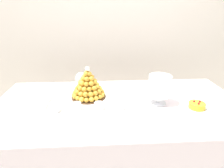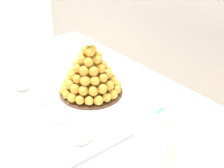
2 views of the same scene
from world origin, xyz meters
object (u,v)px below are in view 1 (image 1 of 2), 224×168
dessert_cup_mid_left (77,106)px  dessert_cup_centre (99,106)px  dessert_cup_left (55,108)px  macaron_goblet (159,86)px  serving_tray (90,101)px  dessert_cup_mid_right (120,105)px  fruit_tart_plate (197,107)px  croquembouche (88,86)px  wine_glass (81,79)px

dessert_cup_mid_left → dessert_cup_centre: dessert_cup_mid_left is taller
dessert_cup_left → macaron_goblet: macaron_goblet is taller
serving_tray → dessert_cup_left: 0.25m
serving_tray → macaron_goblet: 0.49m
dessert_cup_mid_right → dessert_cup_centre: bearing=-179.1°
dessert_cup_mid_right → fruit_tart_plate: (0.50, -0.02, -0.01)m
croquembouche → dessert_cup_left: bearing=-135.3°
serving_tray → wine_glass: bearing=118.9°
dessert_cup_left → wine_glass: 0.31m
dessert_cup_mid_left → dessert_cup_centre: 0.14m
croquembouche → serving_tray: bearing=-80.6°
serving_tray → croquembouche: (-0.01, 0.06, 0.09)m
fruit_tart_plate → wine_glass: (-0.76, 0.26, 0.12)m
serving_tray → dessert_cup_left: bearing=-146.6°
dessert_cup_left → fruit_tart_plate: (0.91, -0.01, -0.02)m
serving_tray → dessert_cup_centre: 0.15m
dessert_cup_mid_right → wine_glass: (-0.26, 0.24, 0.10)m
serving_tray → croquembouche: bearing=99.4°
croquembouche → dessert_cup_mid_left: (-0.06, -0.18, -0.07)m
croquembouche → dessert_cup_left: croquembouche is taller
wine_glass → dessert_cup_mid_left: bearing=-92.4°
dessert_cup_mid_left → wine_glass: (0.01, 0.23, 0.10)m
croquembouche → fruit_tart_plate: bearing=-16.3°
fruit_tart_plate → wine_glass: bearing=161.2°
macaron_goblet → serving_tray: bearing=173.4°
dessert_cup_mid_left → wine_glass: bearing=87.6°
croquembouche → dessert_cup_mid_left: croquembouche is taller
croquembouche → macaron_goblet: bearing=-13.3°
dessert_cup_centre → macaron_goblet: 0.42m
dessert_cup_centre → wine_glass: wine_glass is taller
dessert_cup_left → macaron_goblet: (0.68, 0.08, 0.09)m
dessert_cup_left → dessert_cup_mid_left: (0.14, 0.01, -0.00)m
macaron_goblet → fruit_tart_plate: size_ratio=1.08×
serving_tray → dessert_cup_mid_left: 0.14m
serving_tray → macaron_goblet: macaron_goblet is taller
dessert_cup_mid_left → fruit_tart_plate: (0.77, -0.02, -0.02)m
croquembouche → dessert_cup_mid_left: bearing=-108.3°
serving_tray → fruit_tart_plate: bearing=-12.0°
dessert_cup_mid_left → wine_glass: size_ratio=0.28×
dessert_cup_centre → macaron_goblet: size_ratio=0.27×
wine_glass → dessert_cup_left: bearing=-121.0°
macaron_goblet → wine_glass: bearing=162.8°
dessert_cup_left → fruit_tart_plate: bearing=-0.6°
dessert_cup_mid_left → dessert_cup_mid_right: dessert_cup_mid_left is taller
serving_tray → dessert_cup_mid_left: bearing=-119.7°
serving_tray → dessert_cup_mid_left: (-0.07, -0.12, 0.02)m
dessert_cup_mid_right → wine_glass: wine_glass is taller
dessert_cup_mid_right → fruit_tart_plate: 0.50m
croquembouche → dessert_cup_mid_left: 0.20m
croquembouche → dessert_cup_mid_right: size_ratio=3.95×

